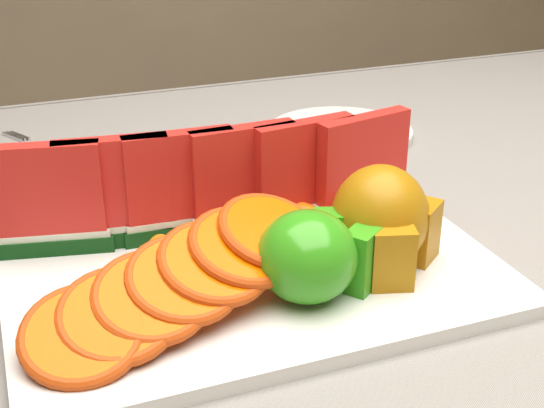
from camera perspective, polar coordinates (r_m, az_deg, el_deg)
table at (r=0.76m, az=3.16°, el=-9.53°), size 1.40×0.90×0.75m
tablecloth at (r=0.72m, az=3.27°, el=-5.45°), size 1.53×1.03×0.20m
platter at (r=0.64m, az=-1.88°, el=-4.60°), size 0.40×0.30×0.01m
apple_cluster at (r=0.58m, az=3.23°, el=-3.88°), size 0.11×0.09×0.07m
pear_cluster at (r=0.63m, az=8.37°, el=-1.30°), size 0.10×0.10×0.09m
side_plate at (r=0.95m, az=5.15°, el=5.41°), size 0.18×0.18×0.01m
fork at (r=0.92m, az=-18.37°, el=3.28°), size 0.10×0.19×0.00m
watermelon_row at (r=0.67m, az=-4.52°, el=1.44°), size 0.39×0.07×0.10m
orange_fan_front at (r=0.56m, az=-6.65°, el=-5.63°), size 0.27×0.16×0.07m
orange_fan_back at (r=0.72m, az=-8.67°, el=0.75°), size 0.24×0.10×0.04m
tangerine_segments at (r=0.65m, az=-0.64°, el=-2.33°), size 0.22×0.08×0.03m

